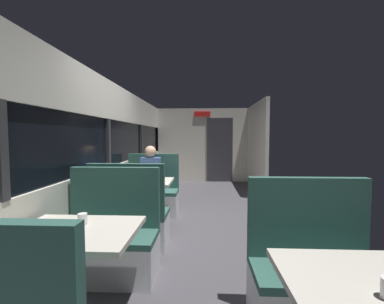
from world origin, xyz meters
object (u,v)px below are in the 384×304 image
(bench_near_window_facing_entry, at_px, (111,244))
(bench_mid_window_facing_end, at_px, (130,221))
(bench_front_aisle_facing_entry, at_px, (315,282))
(seated_passenger, at_px, (151,186))
(dining_table_front_aisle, at_px, (380,303))
(coffee_cup_primary, at_px, (83,219))
(bench_mid_window_facing_entry, at_px, (152,196))
(dining_table_near_window, at_px, (76,243))
(dining_table_mid_window, at_px, (143,187))

(bench_near_window_facing_entry, bearing_deg, bench_mid_window_facing_end, 90.00)
(bench_front_aisle_facing_entry, xyz_separation_m, seated_passenger, (-1.79, 2.63, 0.21))
(dining_table_front_aisle, relative_size, seated_passenger, 0.71)
(dining_table_front_aisle, relative_size, coffee_cup_primary, 10.00)
(bench_mid_window_facing_end, height_order, dining_table_front_aisle, bench_mid_window_facing_end)
(bench_mid_window_facing_end, xyz_separation_m, bench_mid_window_facing_entry, (0.00, 1.40, 0.00))
(dining_table_front_aisle, xyz_separation_m, coffee_cup_primary, (-1.78, 0.70, 0.15))
(dining_table_front_aisle, distance_m, coffee_cup_primary, 1.92)
(bench_near_window_facing_entry, distance_m, bench_front_aisle_facing_entry, 1.89)
(bench_mid_window_facing_entry, relative_size, seated_passenger, 0.87)
(bench_mid_window_facing_entry, xyz_separation_m, seated_passenger, (0.00, -0.07, 0.21))
(dining_table_near_window, bearing_deg, dining_table_mid_window, 90.00)
(dining_table_near_window, distance_m, bench_near_window_facing_entry, 0.77)
(bench_mid_window_facing_end, xyz_separation_m, dining_table_front_aisle, (1.79, -2.00, 0.31))
(bench_mid_window_facing_entry, height_order, coffee_cup_primary, bench_mid_window_facing_entry)
(dining_table_near_window, distance_m, bench_mid_window_facing_entry, 2.82)
(dining_table_near_window, distance_m, dining_table_front_aisle, 1.89)
(bench_mid_window_facing_entry, relative_size, bench_front_aisle_facing_entry, 1.00)
(bench_mid_window_facing_end, distance_m, seated_passenger, 1.34)
(bench_mid_window_facing_end, distance_m, bench_front_aisle_facing_entry, 2.21)
(dining_table_front_aisle, bearing_deg, dining_table_mid_window, 123.55)
(dining_table_near_window, bearing_deg, bench_mid_window_facing_end, 90.00)
(dining_table_mid_window, bearing_deg, seated_passenger, 90.00)
(dining_table_near_window, height_order, coffee_cup_primary, coffee_cup_primary)
(dining_table_front_aisle, height_order, seated_passenger, seated_passenger)
(dining_table_near_window, height_order, dining_table_mid_window, same)
(coffee_cup_primary, bearing_deg, dining_table_front_aisle, -21.55)
(dining_table_near_window, relative_size, bench_mid_window_facing_entry, 0.82)
(dining_table_mid_window, bearing_deg, bench_mid_window_facing_entry, 90.00)
(bench_near_window_facing_entry, xyz_separation_m, coffee_cup_primary, (0.01, -0.60, 0.46))
(bench_mid_window_facing_end, bearing_deg, dining_table_near_window, -90.00)
(dining_table_near_window, xyz_separation_m, dining_table_front_aisle, (1.79, -0.60, 0.00))
(dining_table_front_aisle, bearing_deg, bench_front_aisle_facing_entry, 90.00)
(dining_table_near_window, xyz_separation_m, bench_mid_window_facing_entry, (0.00, 2.80, -0.31))
(dining_table_front_aisle, height_order, bench_front_aisle_facing_entry, bench_front_aisle_facing_entry)
(bench_near_window_facing_entry, height_order, seated_passenger, seated_passenger)
(seated_passenger, bearing_deg, dining_table_near_window, -90.00)
(dining_table_mid_window, relative_size, bench_mid_window_facing_entry, 0.82)
(bench_mid_window_facing_end, relative_size, coffee_cup_primary, 12.22)
(bench_front_aisle_facing_entry, bearing_deg, seated_passenger, 124.28)
(dining_table_near_window, xyz_separation_m, bench_front_aisle_facing_entry, (1.79, 0.10, -0.31))
(dining_table_near_window, xyz_separation_m, coffee_cup_primary, (0.01, 0.10, 0.15))
(dining_table_near_window, relative_size, coffee_cup_primary, 10.00)
(bench_mid_window_facing_end, height_order, bench_front_aisle_facing_entry, same)
(coffee_cup_primary, bearing_deg, bench_mid_window_facing_entry, 90.15)
(dining_table_near_window, distance_m, coffee_cup_primary, 0.18)
(dining_table_front_aisle, relative_size, bench_front_aisle_facing_entry, 0.82)
(dining_table_mid_window, relative_size, coffee_cup_primary, 10.00)
(bench_front_aisle_facing_entry, bearing_deg, dining_table_near_window, -176.82)
(bench_mid_window_facing_end, distance_m, dining_table_front_aisle, 2.70)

